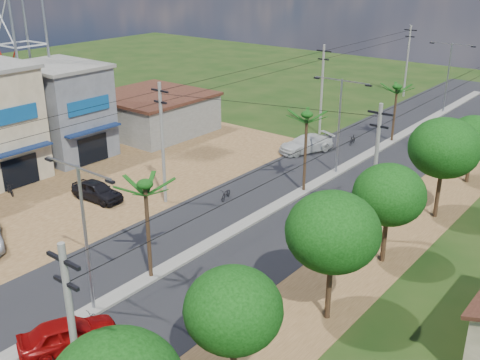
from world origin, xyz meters
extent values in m
plane|color=black|center=(0.00, 0.00, 0.00)|extent=(160.00, 160.00, 0.00)
cube|color=black|center=(0.00, 15.00, 0.02)|extent=(12.00, 110.00, 0.04)
cube|color=#605E56|center=(0.00, 18.00, 0.09)|extent=(1.00, 90.00, 0.18)
cube|color=#53391C|center=(-15.00, 8.00, 0.02)|extent=(18.00, 46.00, 0.04)
cube|color=#53391C|center=(8.50, 15.00, 0.01)|extent=(5.00, 90.00, 0.03)
cube|color=#112147|center=(-17.60, 7.00, 3.10)|extent=(0.80, 5.40, 0.15)
cube|color=black|center=(-17.95, 7.00, 1.30)|extent=(0.10, 3.00, 2.40)
cube|color=navy|center=(-17.92, 7.00, 5.85)|extent=(0.12, 4.20, 1.20)
cube|color=#4E5155|center=(-22.00, 14.00, 4.00)|extent=(8.00, 6.00, 8.00)
cube|color=#605E56|center=(-22.00, 14.00, 8.15)|extent=(8.40, 6.40, 0.30)
cube|color=#112147|center=(-17.60, 14.00, 3.10)|extent=(0.80, 5.40, 0.15)
cube|color=black|center=(-17.95, 14.00, 1.30)|extent=(0.10, 3.00, 2.40)
cube|color=navy|center=(-17.92, 14.00, 5.20)|extent=(0.12, 4.20, 1.20)
cube|color=#605E56|center=(-21.00, 24.00, 1.80)|extent=(10.00, 10.00, 3.60)
cube|color=black|center=(-21.00, 24.00, 3.80)|extent=(10.40, 10.40, 0.30)
cylinder|color=black|center=(9.30, 0.00, 1.92)|extent=(0.28, 0.28, 3.85)
ellipsoid|color=black|center=(9.30, 0.00, 4.12)|extent=(4.00, 4.00, 3.40)
cylinder|color=black|center=(9.70, 7.00, 2.27)|extent=(0.28, 0.28, 4.55)
ellipsoid|color=black|center=(9.70, 7.00, 4.88)|extent=(4.60, 4.60, 3.91)
cylinder|color=black|center=(9.40, 14.00, 2.03)|extent=(0.28, 0.28, 4.06)
ellipsoid|color=black|center=(9.40, 14.00, 4.35)|extent=(4.20, 4.20, 3.57)
cylinder|color=black|center=(9.60, 22.00, 2.38)|extent=(0.28, 0.28, 4.76)
ellipsoid|color=black|center=(9.60, 22.00, 5.10)|extent=(4.80, 4.80, 4.08)
cylinder|color=black|center=(9.20, 30.00, 1.82)|extent=(0.28, 0.28, 3.64)
ellipsoid|color=black|center=(9.20, 30.00, 3.90)|extent=(3.80, 3.80, 3.23)
cylinder|color=black|center=(0.00, 4.00, 2.90)|extent=(0.22, 0.22, 5.80)
cylinder|color=black|center=(0.00, 20.00, 3.10)|extent=(0.22, 0.22, 6.20)
cylinder|color=black|center=(0.00, 36.00, 2.75)|extent=(0.22, 0.22, 5.50)
cylinder|color=gray|center=(0.00, 0.00, 4.00)|extent=(0.16, 0.16, 8.00)
cube|color=gray|center=(1.20, 0.00, 7.90)|extent=(2.40, 0.08, 0.08)
cube|color=gray|center=(-1.20, 0.00, 7.90)|extent=(2.40, 0.08, 0.08)
cube|color=black|center=(2.30, 0.00, 7.80)|extent=(0.50, 0.18, 0.12)
cube|color=black|center=(-2.30, 0.00, 7.80)|extent=(0.50, 0.18, 0.12)
cylinder|color=gray|center=(0.00, 25.00, 4.00)|extent=(0.16, 0.16, 8.00)
cube|color=gray|center=(1.20, 25.00, 7.90)|extent=(2.40, 0.08, 0.08)
cube|color=gray|center=(-1.20, 25.00, 7.90)|extent=(2.40, 0.08, 0.08)
cube|color=black|center=(2.30, 25.00, 7.80)|extent=(0.50, 0.18, 0.12)
cube|color=black|center=(-2.30, 25.00, 7.80)|extent=(0.50, 0.18, 0.12)
cylinder|color=gray|center=(0.00, 50.00, 4.00)|extent=(0.16, 0.16, 8.00)
cube|color=gray|center=(1.20, 50.00, 7.90)|extent=(2.40, 0.08, 0.08)
cube|color=gray|center=(-1.20, 50.00, 7.90)|extent=(2.40, 0.08, 0.08)
cube|color=black|center=(2.30, 50.00, 7.80)|extent=(0.50, 0.18, 0.12)
cube|color=black|center=(-2.30, 50.00, 7.80)|extent=(0.50, 0.18, 0.12)
cylinder|color=#605E56|center=(-7.00, 12.00, 4.50)|extent=(0.24, 0.24, 9.00)
cube|color=black|center=(-7.00, 12.00, 8.40)|extent=(1.60, 0.12, 0.12)
cube|color=black|center=(-7.00, 12.00, 7.60)|extent=(1.20, 0.12, 0.12)
cylinder|color=#605E56|center=(-7.00, 34.00, 4.50)|extent=(0.24, 0.24, 9.00)
cube|color=black|center=(-7.00, 34.00, 8.40)|extent=(1.60, 0.12, 0.12)
cube|color=black|center=(-7.00, 34.00, 7.60)|extent=(1.20, 0.12, 0.12)
cylinder|color=#605E56|center=(-7.00, 55.00, 4.50)|extent=(0.24, 0.24, 9.00)
cube|color=black|center=(-7.00, 55.00, 8.40)|extent=(1.60, 0.12, 0.12)
cube|color=black|center=(-7.00, 55.00, 7.60)|extent=(1.20, 0.12, 0.12)
cube|color=black|center=(7.50, -6.00, 8.40)|extent=(1.60, 0.12, 0.12)
cube|color=black|center=(7.50, -6.00, 7.60)|extent=(1.20, 0.12, 0.12)
cylinder|color=#605E56|center=(7.50, 16.00, 4.50)|extent=(0.24, 0.24, 9.00)
cube|color=black|center=(7.50, 16.00, 8.40)|extent=(1.60, 0.12, 0.12)
cube|color=black|center=(7.50, 16.00, 7.60)|extent=(1.20, 0.12, 0.12)
imported|color=#790706|center=(1.50, -2.56, 0.76)|extent=(3.48, 4.83, 1.53)
imported|color=#ACAEB4|center=(5.00, 18.68, 0.70)|extent=(2.16, 4.43, 1.40)
imported|color=#AAAAA6|center=(-5.00, 28.20, 0.77)|extent=(4.06, 5.72, 1.54)
imported|color=black|center=(-11.23, 9.09, 0.73)|extent=(4.41, 2.04, 1.46)
imported|color=black|center=(1.20, -1.50, 0.48)|extent=(0.78, 1.86, 0.95)
imported|color=black|center=(-3.77, 15.16, 0.42)|extent=(1.04, 1.71, 0.85)
imported|color=black|center=(-2.63, 32.85, 0.46)|extent=(0.67, 1.59, 0.92)
imported|color=black|center=(-17.30, 5.52, 0.50)|extent=(1.73, 0.81, 1.00)
camera|label=1|loc=(21.07, -14.35, 17.08)|focal=42.00mm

